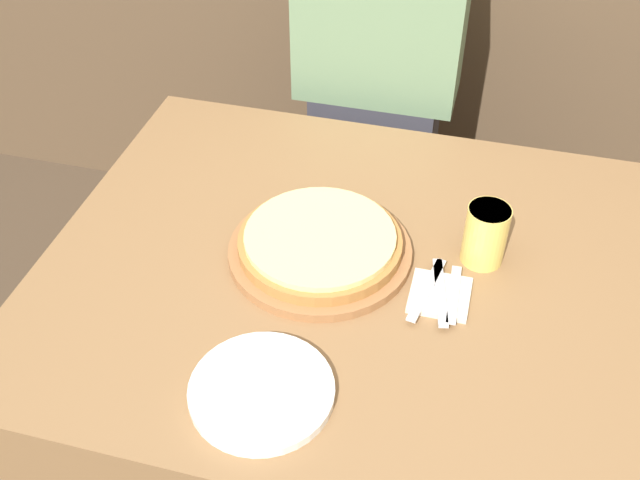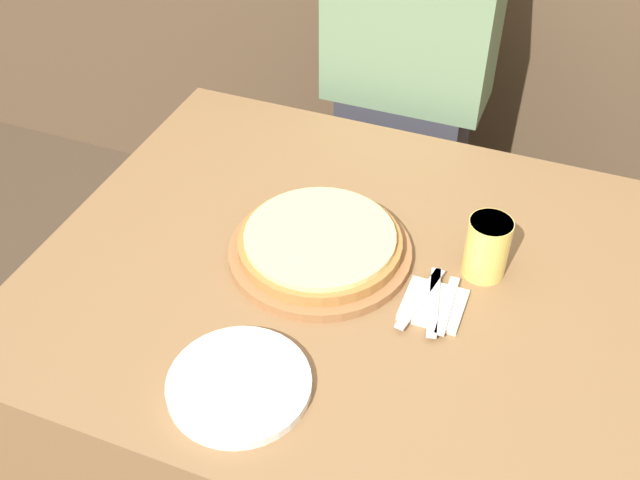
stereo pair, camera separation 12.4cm
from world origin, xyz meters
name	(u,v)px [view 2 (the right image)]	position (x,y,z in m)	size (l,w,h in m)	color
ground_plane	(340,475)	(0.00, 0.00, 0.00)	(12.00, 12.00, 0.00)	#473828
dining_table	(343,387)	(0.00, 0.00, 0.37)	(1.19, 1.00, 0.75)	olive
pizza_on_board	(320,245)	(-0.06, 0.02, 0.77)	(0.36, 0.36, 0.06)	#99663D
beer_glass	(487,245)	(0.25, 0.09, 0.82)	(0.08, 0.08, 0.12)	#E5C65B
dinner_plate	(239,384)	(-0.07, -0.33, 0.76)	(0.24, 0.24, 0.02)	white
napkin_stack	(433,305)	(0.18, -0.04, 0.75)	(0.11, 0.11, 0.01)	beige
fork	(421,298)	(0.16, -0.04, 0.76)	(0.05, 0.17, 0.00)	silver
dinner_knife	(434,302)	(0.18, -0.04, 0.76)	(0.05, 0.17, 0.00)	silver
spoon	(447,305)	(0.21, -0.04, 0.76)	(0.02, 0.15, 0.00)	silver
diner_person	(404,115)	(-0.08, 0.69, 0.66)	(0.41, 0.20, 1.35)	#33333D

